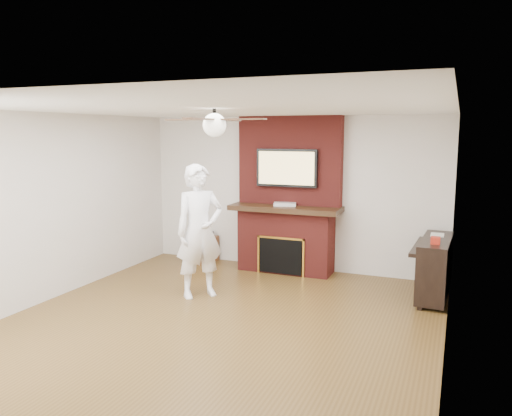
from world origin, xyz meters
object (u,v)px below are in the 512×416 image
at_px(piano, 434,266).
at_px(side_table, 201,248).
at_px(fireplace, 287,210).
at_px(person, 200,231).

bearing_deg(piano, side_table, 175.54).
xyz_separation_m(fireplace, side_table, (-1.55, -0.07, -0.75)).
bearing_deg(side_table, person, -58.48).
relative_size(person, side_table, 3.41).
distance_m(fireplace, piano, 2.43).
xyz_separation_m(fireplace, piano, (2.30, -0.55, -0.55)).
height_order(person, piano, person).
xyz_separation_m(side_table, piano, (3.85, -0.48, 0.19)).
bearing_deg(person, fireplace, 19.80).
height_order(side_table, piano, piano).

